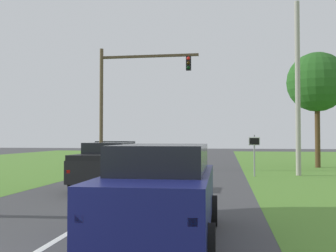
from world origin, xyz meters
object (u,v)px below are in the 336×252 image
object	(u,v)px
crossing_suv_far	(118,153)
utility_pole_right	(298,88)
red_suv_near	(162,190)
pickup_truck_lead	(110,165)
oak_tree_right	(317,82)
traffic_light	(125,90)
keep_moving_sign	(254,150)

from	to	relation	value
crossing_suv_far	utility_pole_right	xyz separation A→B (m)	(12.04, -5.59, 3.94)
red_suv_near	pickup_truck_lead	distance (m)	8.44
oak_tree_right	utility_pole_right	xyz separation A→B (m)	(-2.41, -6.22, -1.14)
utility_pole_right	pickup_truck_lead	bearing A→B (deg)	-141.78
pickup_truck_lead	traffic_light	distance (m)	10.38
keep_moving_sign	utility_pole_right	xyz separation A→B (m)	(2.48, 1.03, 3.45)
utility_pole_right	traffic_light	bearing A→B (deg)	167.43
pickup_truck_lead	keep_moving_sign	xyz separation A→B (m)	(6.29, 5.87, 0.48)
crossing_suv_far	oak_tree_right	bearing A→B (deg)	2.51
red_suv_near	utility_pole_right	world-z (taller)	utility_pole_right
pickup_truck_lead	utility_pole_right	distance (m)	11.84
red_suv_near	keep_moving_sign	xyz separation A→B (m)	(2.81, 13.56, 0.42)
keep_moving_sign	red_suv_near	bearing A→B (deg)	-101.70
crossing_suv_far	utility_pole_right	distance (m)	13.84
keep_moving_sign	crossing_suv_far	size ratio (longest dim) A/B	0.52
traffic_light	oak_tree_right	world-z (taller)	oak_tree_right
traffic_light	utility_pole_right	size ratio (longest dim) A/B	0.82
red_suv_near	pickup_truck_lead	xyz separation A→B (m)	(-3.49, 7.68, -0.06)
pickup_truck_lead	red_suv_near	bearing A→B (deg)	-65.60
pickup_truck_lead	traffic_light	xyz separation A→B (m)	(-1.86, 9.28, 4.27)
traffic_light	oak_tree_right	size ratio (longest dim) A/B	0.99
pickup_truck_lead	traffic_light	size ratio (longest dim) A/B	0.60
red_suv_near	traffic_light	bearing A→B (deg)	107.50
pickup_truck_lead	traffic_light	world-z (taller)	traffic_light
pickup_truck_lead	utility_pole_right	bearing A→B (deg)	38.22
red_suv_near	utility_pole_right	bearing A→B (deg)	70.09
utility_pole_right	keep_moving_sign	bearing A→B (deg)	-157.34
pickup_truck_lead	crossing_suv_far	xyz separation A→B (m)	(-3.27, 12.49, -0.01)
red_suv_near	utility_pole_right	xyz separation A→B (m)	(5.29, 14.59, 3.87)
traffic_light	red_suv_near	bearing A→B (deg)	-72.50
traffic_light	crossing_suv_far	distance (m)	5.53
keep_moving_sign	crossing_suv_far	world-z (taller)	keep_moving_sign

